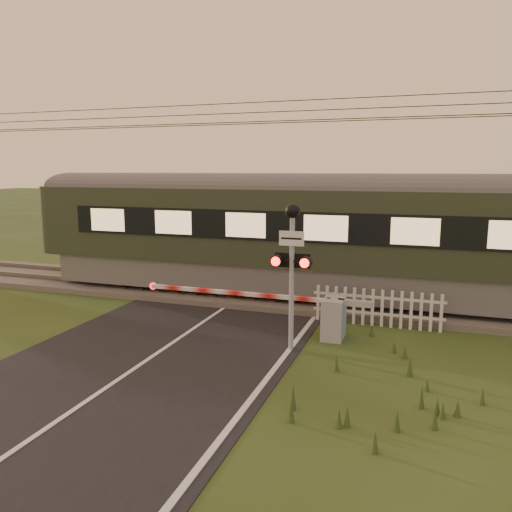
% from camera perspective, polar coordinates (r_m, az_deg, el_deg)
% --- Properties ---
extents(ground, '(160.00, 160.00, 0.00)m').
position_cam_1_polar(ground, '(10.87, -13.75, -12.52)').
color(ground, '#283C17').
rests_on(ground, ground).
extents(road, '(6.00, 140.00, 0.03)m').
position_cam_1_polar(road, '(10.68, -14.36, -12.91)').
color(road, black).
rests_on(road, ground).
extents(track_bed, '(140.00, 3.40, 0.39)m').
position_cam_1_polar(track_bed, '(16.41, -1.48, -4.32)').
color(track_bed, '#47423D').
rests_on(track_bed, ground).
extents(overhead_wires, '(120.00, 0.62, 0.62)m').
position_cam_1_polar(overhead_wires, '(15.99, -1.57, 15.75)').
color(overhead_wires, black).
rests_on(overhead_wires, ground).
extents(boom_gate, '(6.00, 0.78, 1.03)m').
position_cam_1_polar(boom_gate, '(12.42, 7.65, -6.70)').
color(boom_gate, gray).
rests_on(boom_gate, ground).
extents(crossing_signal, '(0.86, 0.35, 3.36)m').
position_cam_1_polar(crossing_signal, '(11.04, 4.13, 0.58)').
color(crossing_signal, gray).
rests_on(crossing_signal, ground).
extents(picket_fence, '(3.40, 0.08, 0.99)m').
position_cam_1_polar(picket_fence, '(13.54, 13.70, -5.77)').
color(picket_fence, silver).
rests_on(picket_fence, ground).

